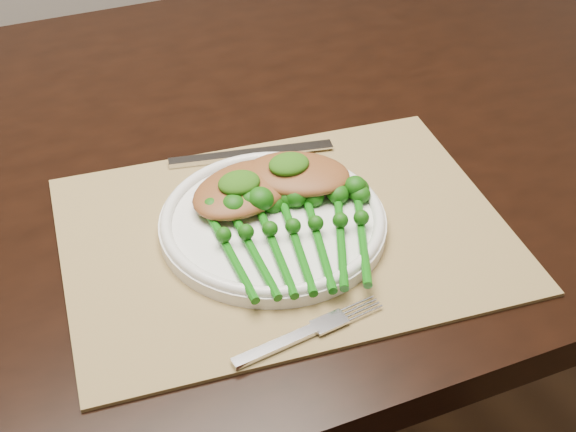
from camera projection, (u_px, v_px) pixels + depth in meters
name	position (u px, v px, depth m)	size (l,w,h in m)	color
dining_table	(199.00, 352.00, 1.24)	(1.67, 1.03, 0.75)	black
placemat	(285.00, 233.00, 0.88)	(0.48, 0.35, 0.00)	#987F4D
dinner_plate	(273.00, 221.00, 0.87)	(0.25, 0.25, 0.02)	white
knife	(235.00, 155.00, 0.98)	(0.20, 0.07, 0.01)	silver
fork	(318.00, 327.00, 0.76)	(0.16, 0.02, 0.00)	silver
chicken_fillet_left	(243.00, 189.00, 0.89)	(0.13, 0.09, 0.03)	brown
chicken_fillet_right	(297.00, 174.00, 0.90)	(0.12, 0.08, 0.02)	brown
pesto_dollop_left	(239.00, 183.00, 0.87)	(0.05, 0.04, 0.02)	#1A470A
pesto_dollop_right	(289.00, 164.00, 0.89)	(0.05, 0.04, 0.02)	#1A470A
broccolini_bundle	(297.00, 246.00, 0.83)	(0.21, 0.22, 0.04)	#0E5F0C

